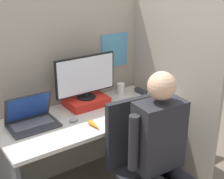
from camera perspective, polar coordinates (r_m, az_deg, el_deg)
The scene contains 12 objects.
cubicle_panel_back at distance 2.84m, azimuth -8.11°, elevation 0.03°, with size 1.98×0.05×1.68m.
cubicle_panel_right at distance 2.94m, azimuth 9.15°, elevation 0.65°, with size 0.04×1.30×1.68m.
desk at distance 2.68m, azimuth -4.27°, elevation -8.06°, with size 1.48×0.66×0.73m.
paper_box at distance 2.75m, azimuth -4.65°, elevation -2.19°, with size 0.36×0.25×0.07m.
monitor at distance 2.67m, azimuth -4.83°, elevation 2.41°, with size 0.56×0.16×0.38m.
laptop at distance 2.47m, azimuth -14.46°, elevation -5.37°, with size 0.37×0.26×0.25m.
mouse at distance 2.48m, azimuth -7.01°, elevation -5.49°, with size 0.07×0.05×0.04m.
stapler at distance 3.02m, azimuth 5.30°, elevation -0.33°, with size 0.04×0.14×0.04m.
carrot_toy at distance 2.38m, azimuth -3.18°, elevation -6.56°, with size 0.04×0.16×0.04m.
office_chair at distance 2.40m, azimuth 6.22°, elevation -13.67°, with size 0.53×0.58×0.99m.
person at distance 2.19m, azimuth 9.48°, elevation -10.52°, with size 0.48×0.44×1.26m.
coffee_mug at distance 2.98m, azimuth 1.59°, elevation 0.15°, with size 0.07×0.07×0.11m.
Camera 1 is at (-1.17, -1.68, 1.87)m, focal length 50.00 mm.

